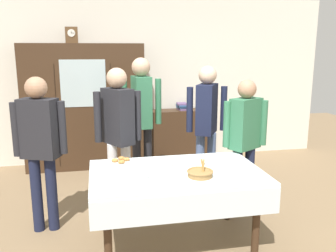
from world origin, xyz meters
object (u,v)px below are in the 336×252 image
object	(u,v)px
person_behind_table_right	(245,134)
person_beside_shelf	(207,118)
person_behind_table_left	(118,127)
tea_cup_mid_right	(169,165)
wall_cabinet	(85,107)
bookshelf_low	(182,135)
book_stack	(182,106)
person_near_right_end	(40,140)
tea_cup_back_edge	(232,167)
spoon_far_right	(219,157)
person_by_cabinet	(142,111)
bread_basket	(200,173)
dining_table	(177,182)
pastry_plate	(121,161)
spoon_front_edge	(196,159)
tea_cup_near_right	(144,177)
mantel_clock	(72,35)
tea_cup_far_right	(118,185)
tea_cup_center	(201,163)
spoon_back_edge	(110,179)

from	to	relation	value
person_behind_table_right	person_beside_shelf	size ratio (longest dim) A/B	0.92
person_behind_table_left	tea_cup_mid_right	bearing A→B (deg)	-56.66
wall_cabinet	tea_cup_mid_right	bearing A→B (deg)	-70.80
bookshelf_low	book_stack	distance (m)	0.49
person_near_right_end	tea_cup_back_edge	bearing A→B (deg)	-17.50
book_stack	person_behind_table_right	bearing A→B (deg)	-83.53
bookshelf_low	tea_cup_mid_right	bearing A→B (deg)	-106.21
wall_cabinet	spoon_far_right	bearing A→B (deg)	-57.07
person_by_cabinet	bread_basket	bearing A→B (deg)	-78.41
dining_table	pastry_plate	distance (m)	0.64
bread_basket	spoon_front_edge	world-z (taller)	bread_basket
person_behind_table_left	person_by_cabinet	distance (m)	0.71
bookshelf_low	tea_cup_near_right	bearing A→B (deg)	-110.09
spoon_far_right	book_stack	bearing A→B (deg)	86.63
tea_cup_mid_right	tea_cup_near_right	xyz separation A→B (m)	(-0.29, -0.27, -0.00)
book_stack	tea_cup_near_right	size ratio (longest dim) A/B	1.72
mantel_clock	tea_cup_far_right	size ratio (longest dim) A/B	1.85
tea_cup_back_edge	pastry_plate	distance (m)	1.11
mantel_clock	spoon_front_edge	world-z (taller)	mantel_clock
book_stack	person_beside_shelf	distance (m)	1.54
wall_cabinet	person_near_right_end	distance (m)	2.08
tea_cup_back_edge	tea_cup_center	bearing A→B (deg)	148.05
tea_cup_far_right	pastry_plate	size ratio (longest dim) A/B	0.46
spoon_front_edge	person_beside_shelf	xyz separation A→B (m)	(0.35, 0.76, 0.28)
bread_basket	pastry_plate	distance (m)	0.87
tea_cup_mid_right	pastry_plate	distance (m)	0.51
spoon_front_edge	person_behind_table_right	world-z (taller)	person_behind_table_right
person_by_cabinet	pastry_plate	bearing A→B (deg)	-108.42
book_stack	tea_cup_back_edge	bearing A→B (deg)	-93.04
bookshelf_low	tea_cup_far_right	bearing A→B (deg)	-113.04
tea_cup_center	person_behind_table_left	distance (m)	1.05
tea_cup_mid_right	spoon_far_right	size ratio (longest dim) A/B	1.09
pastry_plate	bookshelf_low	bearing A→B (deg)	62.46
book_stack	tea_cup_mid_right	distance (m)	2.61
book_stack	spoon_far_right	distance (m)	2.29
person_behind_table_right	person_behind_table_left	world-z (taller)	person_behind_table_left
mantel_clock	spoon_front_edge	bearing A→B (deg)	-59.65
pastry_plate	wall_cabinet	bearing A→B (deg)	100.38
spoon_back_edge	bookshelf_low	bearing A→B (deg)	64.27
pastry_plate	person_behind_table_right	xyz separation A→B (m)	(1.41, 0.18, 0.18)
tea_cup_back_edge	spoon_front_edge	size ratio (longest dim) A/B	1.09
bread_basket	person_by_cabinet	world-z (taller)	person_by_cabinet
wall_cabinet	person_behind_table_left	size ratio (longest dim) A/B	1.17
tea_cup_back_edge	book_stack	bearing A→B (deg)	86.96
book_stack	person_near_right_end	bearing A→B (deg)	-133.15
person_near_right_end	person_beside_shelf	size ratio (longest dim) A/B	0.96
tea_cup_mid_right	tea_cup_back_edge	world-z (taller)	same
tea_cup_far_right	spoon_back_edge	size ratio (longest dim) A/B	1.09
spoon_back_edge	person_beside_shelf	xyz separation A→B (m)	(1.26, 1.17, 0.28)
tea_cup_far_right	spoon_front_edge	size ratio (longest dim) A/B	1.09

